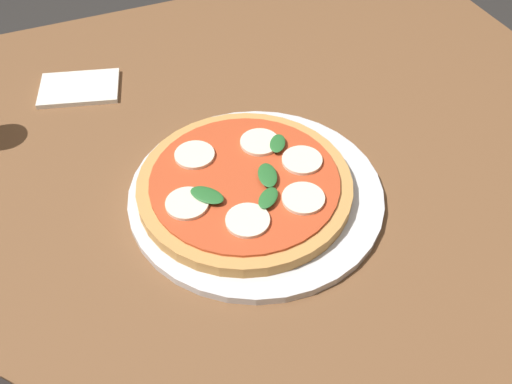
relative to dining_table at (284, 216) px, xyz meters
The scene contains 4 objects.
dining_table is the anchor object (origin of this frame).
serving_tray 0.13m from the dining_table, 28.80° to the left, with size 0.35×0.35×0.01m, color silver.
pizza 0.15m from the dining_table, 19.86° to the left, with size 0.29×0.29×0.03m.
napkin 0.41m from the dining_table, 51.94° to the right, with size 0.13×0.09×0.01m, color white.
Camera 1 is at (0.27, 0.54, 1.33)m, focal length 40.27 mm.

